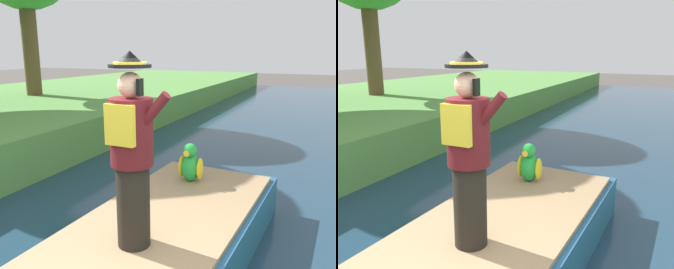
% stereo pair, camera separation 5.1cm
% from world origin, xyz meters
% --- Properties ---
extents(boat, '(1.97, 4.27, 0.61)m').
position_xyz_m(boat, '(0.00, 1.09, 0.40)').
color(boat, '#23517A').
rests_on(boat, canal_water).
extents(person_pirate, '(0.61, 0.42, 1.85)m').
position_xyz_m(person_pirate, '(-0.01, 0.52, 1.64)').
color(person_pirate, black).
rests_on(person_pirate, boat).
extents(parrot_plush, '(0.36, 0.35, 0.57)m').
position_xyz_m(parrot_plush, '(-0.14, 2.34, 0.95)').
color(parrot_plush, green).
rests_on(parrot_plush, boat).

